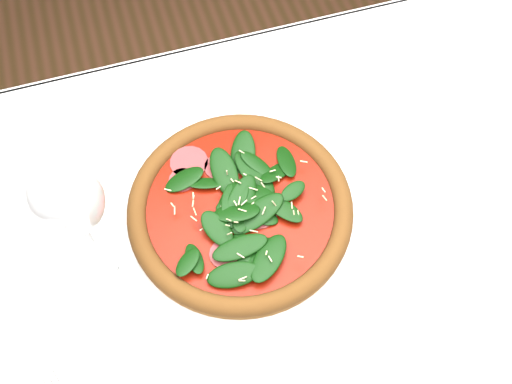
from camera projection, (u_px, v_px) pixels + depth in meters
name	position (u px, v px, depth m)	size (l,w,h in m)	color
ground	(277.00, 364.00, 1.45)	(6.00, 6.00, 0.00)	brown
dining_table	(291.00, 270.00, 0.89)	(1.21, 0.81, 0.75)	white
plate	(240.00, 213.00, 0.81)	(0.37, 0.37, 0.02)	white
pizza	(240.00, 206.00, 0.80)	(0.40, 0.40, 0.04)	#9D6525
wine_glass	(67.00, 201.00, 0.66)	(0.09, 0.09, 0.21)	silver
saucer_far	(486.00, 87.00, 0.93)	(0.15, 0.15, 0.01)	white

